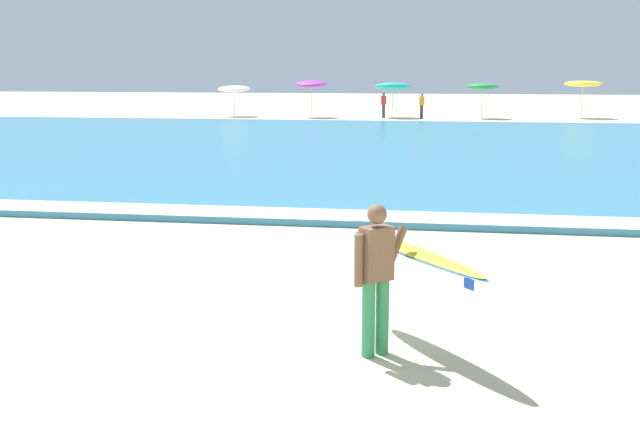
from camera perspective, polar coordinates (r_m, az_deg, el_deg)
ground_plane at (r=9.69m, az=-12.96°, el=-8.18°), size 160.00×160.00×0.00m
sea at (r=28.70m, az=1.56°, el=5.12°), size 120.00×28.00×0.14m
surf_foam at (r=15.62m, az=-4.41°, el=0.08°), size 120.00×1.18×0.01m
surfer_with_board at (r=8.25m, az=5.83°, el=-3.89°), size 1.76×2.12×1.73m
beach_umbrella_0 at (r=48.39m, az=-6.71°, el=9.61°), size 2.09×2.11×2.02m
beach_umbrella_1 at (r=47.16m, az=-0.69°, el=10.05°), size 1.97×2.00×2.39m
beach_umbrella_2 at (r=47.16m, az=5.67°, el=9.79°), size 2.26×2.29×2.28m
beach_umbrella_3 at (r=47.23m, az=12.54°, el=9.61°), size 1.93×1.94×2.21m
beach_umbrella_4 at (r=49.36m, az=19.77°, el=9.48°), size 2.30×2.31×2.34m
beachgoer_near_row_left at (r=46.43m, az=7.92°, el=8.37°), size 0.32×0.20×1.58m
beachgoer_near_row_mid at (r=46.73m, az=4.97°, el=8.45°), size 0.32×0.20×1.58m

